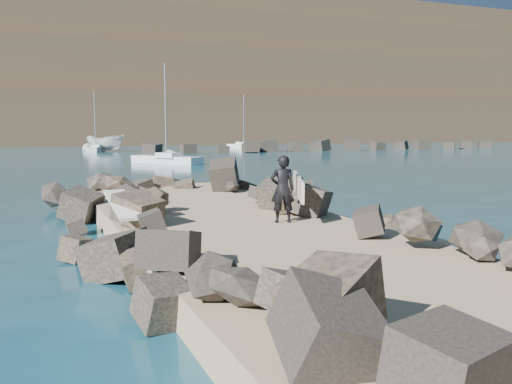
# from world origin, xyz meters

# --- Properties ---
(ground) EXTENTS (800.00, 800.00, 0.00)m
(ground) POSITION_xyz_m (0.00, 0.00, 0.00)
(ground) COLOR #0F384C
(ground) RESTS_ON ground
(jetty) EXTENTS (6.00, 26.00, 0.60)m
(jetty) POSITION_xyz_m (0.00, -2.00, 0.30)
(jetty) COLOR #8C7759
(jetty) RESTS_ON ground
(riprap_left) EXTENTS (2.60, 22.00, 1.00)m
(riprap_left) POSITION_xyz_m (-2.90, -1.50, 0.50)
(riprap_left) COLOR black
(riprap_left) RESTS_ON ground
(riprap_right) EXTENTS (2.60, 22.00, 1.00)m
(riprap_right) POSITION_xyz_m (2.90, -1.50, 0.50)
(riprap_right) COLOR black
(riprap_right) RESTS_ON ground
(breakwater_secondary) EXTENTS (52.00, 4.00, 1.20)m
(breakwater_secondary) POSITION_xyz_m (35.00, 55.00, 0.60)
(breakwater_secondary) COLOR black
(breakwater_secondary) RESTS_ON ground
(headland) EXTENTS (360.00, 140.00, 32.00)m
(headland) POSITION_xyz_m (10.00, 160.00, 16.00)
(headland) COLOR #2D4919
(headland) RESTS_ON ground
(surfboard_resting) EXTENTS (0.65, 2.15, 0.07)m
(surfboard_resting) POSITION_xyz_m (-2.84, 0.58, 1.04)
(surfboard_resting) COLOR white
(surfboard_resting) RESTS_ON riprap_left
(boat_imported) EXTENTS (5.76, 5.60, 2.26)m
(boat_imported) POSITION_xyz_m (4.88, 65.96, 1.13)
(boat_imported) COLOR silver
(boat_imported) RESTS_ON ground
(surfer_with_board) EXTENTS (1.20, 2.01, 1.71)m
(surfer_with_board) POSITION_xyz_m (1.10, -0.22, 1.46)
(surfer_with_board) COLOR black
(surfer_with_board) RESTS_ON jetty
(radome) EXTENTS (11.02, 11.02, 17.44)m
(radome) POSITION_xyz_m (92.76, 145.58, 42.14)
(radome) COLOR white
(radome) RESTS_ON headland
(sailboat_d) EXTENTS (3.53, 7.04, 8.34)m
(sailboat_d) POSITION_xyz_m (26.21, 69.48, 0.35)
(sailboat_d) COLOR silver
(sailboat_d) RESTS_ON ground
(sailboat_b) EXTENTS (3.33, 6.85, 8.13)m
(sailboat_b) POSITION_xyz_m (3.52, 65.37, 0.35)
(sailboat_b) COLOR silver
(sailboat_b) RESTS_ON ground
(sailboat_c) EXTENTS (5.18, 6.98, 8.71)m
(sailboat_c) POSITION_xyz_m (6.22, 35.44, 0.35)
(sailboat_c) COLOR silver
(sailboat_c) RESTS_ON ground
(headland_buildings) EXTENTS (137.50, 30.50, 5.00)m
(headland_buildings) POSITION_xyz_m (16.81, 152.19, 33.97)
(headland_buildings) COLOR white
(headland_buildings) RESTS_ON headland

